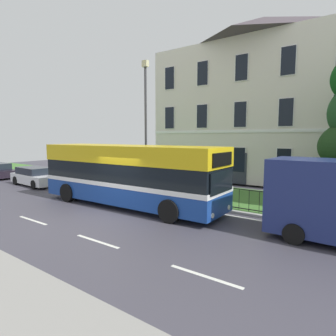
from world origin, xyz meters
name	(u,v)px	position (x,y,z in m)	size (l,w,h in m)	color
ground_plane	(118,213)	(0.00, 1.06, -0.02)	(60.00, 56.00, 0.18)	#413F49
georgian_townhouse	(261,99)	(1.61, 15.29, 6.42)	(15.15, 8.47, 12.52)	silver
iron_verge_railing	(188,192)	(1.61, 4.40, 0.62)	(12.88, 0.04, 0.97)	black
single_decker_bus	(128,174)	(-0.54, 2.32, 1.58)	(10.02, 2.73, 3.00)	navy
parked_hatchback_01	(35,176)	(-10.13, 2.87, 0.62)	(4.46, 2.01, 1.27)	silver
street_lamp_post	(146,119)	(-1.84, 5.22, 4.46)	(0.36, 0.24, 7.67)	#333338
litter_bin	(199,189)	(1.73, 5.36, 0.65)	(0.54, 0.54, 1.06)	#4C4742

